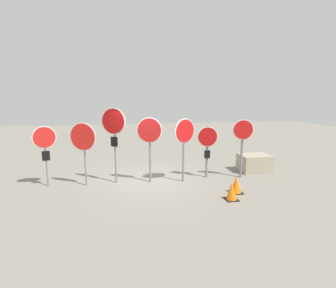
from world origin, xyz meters
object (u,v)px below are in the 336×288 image
at_px(stop_sign_0, 45,142).
at_px(stop_sign_3, 150,135).
at_px(stop_sign_1, 83,139).
at_px(traffic_cone_1, 236,185).
at_px(stop_sign_2, 114,128).
at_px(storage_crate, 254,163).
at_px(traffic_cone_0, 232,191).
at_px(stop_sign_4, 185,136).
at_px(stop_sign_5, 207,143).
at_px(stop_sign_6, 243,138).

bearing_deg(stop_sign_0, stop_sign_3, -21.54).
distance_m(stop_sign_1, traffic_cone_1, 5.18).
height_order(stop_sign_0, stop_sign_1, stop_sign_1).
distance_m(stop_sign_2, storage_crate, 5.77).
relative_size(stop_sign_1, storage_crate, 1.84).
distance_m(stop_sign_2, traffic_cone_0, 4.35).
xyz_separation_m(stop_sign_1, storage_crate, (6.52, 0.68, -1.27)).
xyz_separation_m(stop_sign_1, traffic_cone_1, (4.77, -1.48, -1.34)).
distance_m(stop_sign_2, stop_sign_4, 2.43).
xyz_separation_m(stop_sign_0, stop_sign_4, (4.65, -0.31, 0.14)).
relative_size(stop_sign_5, traffic_cone_1, 3.65).
xyz_separation_m(stop_sign_5, traffic_cone_0, (0.06, -2.19, -1.06)).
xyz_separation_m(stop_sign_4, stop_sign_6, (2.21, 0.11, -0.14)).
bearing_deg(stop_sign_1, stop_sign_0, -164.24).
relative_size(stop_sign_6, traffic_cone_1, 4.08).
relative_size(stop_sign_2, stop_sign_5, 1.35).
bearing_deg(stop_sign_2, traffic_cone_0, -2.76).
bearing_deg(traffic_cone_1, storage_crate, 51.07).
distance_m(stop_sign_3, traffic_cone_1, 3.30).
bearing_deg(stop_sign_4, storage_crate, -13.21).
height_order(stop_sign_2, stop_sign_5, stop_sign_2).
height_order(stop_sign_2, stop_sign_4, stop_sign_2).
bearing_deg(stop_sign_2, stop_sign_1, -143.01).
bearing_deg(stop_sign_0, traffic_cone_0, -39.91).
height_order(stop_sign_6, traffic_cone_1, stop_sign_6).
height_order(stop_sign_4, stop_sign_6, stop_sign_4).
relative_size(stop_sign_0, storage_crate, 1.75).
bearing_deg(traffic_cone_0, stop_sign_1, 155.75).
height_order(stop_sign_0, stop_sign_4, stop_sign_4).
distance_m(stop_sign_4, stop_sign_5, 1.06).
bearing_deg(traffic_cone_0, stop_sign_2, 148.05).
bearing_deg(stop_sign_1, stop_sign_2, 31.36).
height_order(stop_sign_4, traffic_cone_0, stop_sign_4).
bearing_deg(stop_sign_1, traffic_cone_0, -0.68).
bearing_deg(stop_sign_4, stop_sign_5, -8.10).
bearing_deg(traffic_cone_0, traffic_cone_1, 54.32).
bearing_deg(stop_sign_0, traffic_cone_1, -34.36).
distance_m(stop_sign_0, stop_sign_6, 6.86).
bearing_deg(traffic_cone_0, storage_crate, 51.66).
distance_m(stop_sign_0, traffic_cone_0, 6.18).
relative_size(stop_sign_1, traffic_cone_0, 4.09).
distance_m(stop_sign_3, stop_sign_5, 2.19).
relative_size(stop_sign_5, storage_crate, 1.67).
bearing_deg(traffic_cone_1, stop_sign_1, 162.78).
height_order(stop_sign_2, traffic_cone_0, stop_sign_2).
bearing_deg(storage_crate, stop_sign_5, -167.50).
distance_m(stop_sign_4, stop_sign_6, 2.22).
bearing_deg(stop_sign_3, stop_sign_0, -165.13).
bearing_deg(stop_sign_5, stop_sign_6, -0.18).
relative_size(stop_sign_3, stop_sign_4, 1.00).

